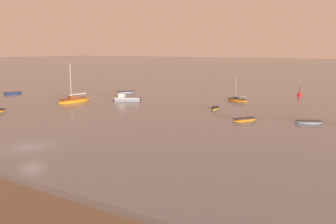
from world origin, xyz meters
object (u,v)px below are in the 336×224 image
Objects in this scene: rowboat_moored_1 at (215,108)px; rowboat_moored_8 at (126,92)px; sailboat_moored_1 at (74,101)px; rowboat_moored_9 at (245,120)px; channel_buoy at (299,94)px; rowboat_moored_2 at (13,93)px; rowboat_moored_4 at (308,122)px; sailboat_moored_2 at (237,100)px; motorboat_moored_0 at (123,99)px.

rowboat_moored_8 reaches higher than rowboat_moored_1.
sailboat_moored_1 is (-26.64, -7.65, 0.21)m from rowboat_moored_1.
channel_buoy is at bearing 30.48° from rowboat_moored_9.
rowboat_moored_2 is 1.14× the size of rowboat_moored_4.
channel_buoy is at bearing -107.38° from sailboat_moored_2.
sailboat_moored_1 reaches higher than channel_buoy.
rowboat_moored_2 is 0.55× the size of sailboat_moored_1.
rowboat_moored_4 is 46.69m from rowboat_moored_8.
rowboat_moored_2 is 0.85× the size of sailboat_moored_2.
sailboat_moored_2 reaches higher than motorboat_moored_0.
rowboat_moored_9 is at bearing 101.91° from rowboat_moored_8.
rowboat_moored_4 is at bearing 109.67° from rowboat_moored_8.
sailboat_moored_2 is at bearing -12.28° from rowboat_moored_1.
channel_buoy reaches higher than rowboat_moored_9.
rowboat_moored_1 is 0.81× the size of rowboat_moored_9.
sailboat_moored_2 is (27.50, 1.36, 0.04)m from rowboat_moored_8.
sailboat_moored_2 is (26.23, 18.97, -0.13)m from sailboat_moored_1.
rowboat_moored_2 is 65.31m from rowboat_moored_4.
rowboat_moored_2 is 1.08× the size of rowboat_moored_9.
sailboat_moored_1 reaches higher than rowboat_moored_8.
rowboat_moored_1 is 0.79× the size of rowboat_moored_8.
motorboat_moored_0 is at bearing 77.19° from rowboat_moored_1.
rowboat_moored_8 is 1.03× the size of rowboat_moored_9.
rowboat_moored_9 is at bearing -146.50° from rowboat_moored_1.
sailboat_moored_2 reaches higher than rowboat_moored_1.
rowboat_moored_2 is 65.30m from channel_buoy.
channel_buoy is (8.68, 14.66, 0.24)m from sailboat_moored_2.
rowboat_moored_4 is at bearing -39.26° from rowboat_moored_9.
sailboat_moored_2 reaches higher than rowboat_moored_8.
rowboat_moored_2 is 1.05× the size of rowboat_moored_8.
rowboat_moored_9 is 33.48m from channel_buoy.
rowboat_moored_8 is at bearing 16.09° from sailboat_moored_2.
motorboat_moored_0 is at bearing 44.32° from sailboat_moored_2.
sailboat_moored_1 reaches higher than rowboat_moored_1.
rowboat_moored_1 is at bearing 78.32° from rowboat_moored_9.
rowboat_moored_4 is 43.26m from sailboat_moored_1.
sailboat_moored_1 reaches higher than rowboat_moored_2.
channel_buoy is at bearing -165.38° from motorboat_moored_0.
rowboat_moored_9 is 34.94m from sailboat_moored_1.
rowboat_moored_1 is 11.18m from rowboat_moored_9.
rowboat_moored_4 is at bearing 145.45° from motorboat_moored_0.
rowboat_moored_9 is at bearing 173.90° from rowboat_moored_4.
sailboat_moored_1 is 1.56× the size of sailboat_moored_2.
rowboat_moored_4 is 0.95× the size of rowboat_moored_9.
rowboat_moored_2 reaches higher than rowboat_moored_4.
sailboat_moored_2 is at bearing -177.38° from motorboat_moored_0.
sailboat_moored_2 is at bearing -120.64° from channel_buoy.
rowboat_moored_8 is at bearing -81.87° from motorboat_moored_0.
rowboat_moored_9 is at bearing 128.07° from sailboat_moored_2.
rowboat_moored_2 is at bearing 32.69° from sailboat_moored_2.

